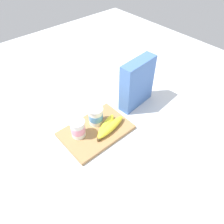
# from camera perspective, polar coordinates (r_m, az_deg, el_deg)

# --- Properties ---
(ground_plane) EXTENTS (2.40, 2.40, 0.00)m
(ground_plane) POSITION_cam_1_polar(r_m,az_deg,el_deg) (1.02, -4.27, -5.32)
(ground_plane) COLOR silver
(cutting_board) EXTENTS (0.31, 0.22, 0.02)m
(cutting_board) POSITION_cam_1_polar(r_m,az_deg,el_deg) (1.01, -4.29, -5.00)
(cutting_board) COLOR #A37A4C
(cutting_board) RESTS_ON ground_plane
(cereal_box) EXTENTS (0.21, 0.08, 0.26)m
(cereal_box) POSITION_cam_1_polar(r_m,az_deg,el_deg) (1.09, 6.67, 7.53)
(cereal_box) COLOR #4770B7
(cereal_box) RESTS_ON ground_plane
(yogurt_cup_front) EXTENTS (0.07, 0.07, 0.09)m
(yogurt_cup_front) POSITION_cam_1_polar(r_m,az_deg,el_deg) (0.96, -9.07, -4.34)
(yogurt_cup_front) COLOR white
(yogurt_cup_front) RESTS_ON cutting_board
(yogurt_cup_back) EXTENTS (0.07, 0.07, 0.09)m
(yogurt_cup_back) POSITION_cam_1_polar(r_m,az_deg,el_deg) (1.01, -4.35, -1.01)
(yogurt_cup_back) COLOR white
(yogurt_cup_back) RESTS_ON cutting_board
(banana_bunch) EXTENTS (0.18, 0.10, 0.03)m
(banana_bunch) POSITION_cam_1_polar(r_m,az_deg,el_deg) (0.99, -0.95, -3.93)
(banana_bunch) COLOR yellow
(banana_bunch) RESTS_ON cutting_board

